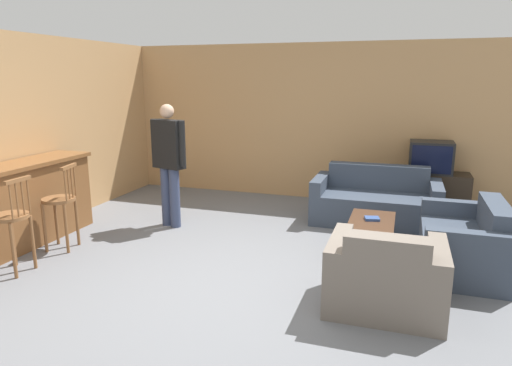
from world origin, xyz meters
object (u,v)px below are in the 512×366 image
loveseat_right (465,244)px  tv_unit (428,192)px  bar_chair_mid (60,205)px  armchair_near (385,278)px  person_by_window (169,159)px  book_on_table (372,219)px  couch_far (375,203)px  tv (431,157)px  coffee_table (371,227)px  bar_chair_near (12,223)px

loveseat_right → tv_unit: bearing=97.7°
bar_chair_mid → armchair_near: bearing=-4.9°
tv_unit → person_by_window: 3.96m
armchair_near → book_on_table: (-0.22, 1.32, 0.14)m
couch_far → person_by_window: person_by_window is taller
tv_unit → tv: bearing=-90.0°
book_on_table → person_by_window: size_ratio=0.11×
book_on_table → coffee_table: bearing=-90.8°
armchair_near → tv_unit: armchair_near is taller
person_by_window → bar_chair_mid: bearing=-124.3°
armchair_near → person_by_window: bearing=152.8°
bar_chair_near → couch_far: bar_chair_near is taller
bar_chair_near → bar_chair_mid: same height
bar_chair_near → book_on_table: bar_chair_near is taller
loveseat_right → tv_unit: 2.24m
tv → person_by_window: bearing=-151.6°
tv → tv_unit: bearing=90.0°
bar_chair_near → tv_unit: size_ratio=0.88×
bar_chair_mid → tv_unit: (4.26, 3.06, -0.24)m
armchair_near → person_by_window: 3.40m
tv → book_on_table: size_ratio=3.31×
tv → armchair_near: bearing=-98.0°
couch_far → person_by_window: size_ratio=1.03×
armchair_near → tv: 3.47m
book_on_table → couch_far: bearing=91.7°
armchair_near → tv_unit: size_ratio=0.85×
bar_chair_near → book_on_table: 3.95m
bar_chair_near → person_by_window: (0.82, 1.92, 0.41)m
armchair_near → coffee_table: size_ratio=1.07×
bar_chair_mid → armchair_near: bar_chair_mid is taller
loveseat_right → book_on_table: bearing=171.5°
bar_chair_mid → book_on_table: bearing=15.5°
tv_unit → book_on_table: (-0.69, -2.07, 0.12)m
bar_chair_near → couch_far: size_ratio=0.59×
armchair_near → tv: bearing=82.0°
bar_chair_near → tv_unit: bearing=41.6°
couch_far → tv_unit: couch_far is taller
bar_chair_mid → bar_chair_near: bearing=-90.0°
bar_chair_mid → armchair_near: 3.81m
bar_chair_near → tv: 5.70m
loveseat_right → book_on_table: (-0.99, 0.15, 0.15)m
book_on_table → person_by_window: (-2.74, 0.21, 0.52)m
bar_chair_near → coffee_table: bearing=25.1°
bar_chair_mid → book_on_table: 3.70m
coffee_table → couch_far: bearing=91.6°
bar_chair_mid → loveseat_right: bearing=10.5°
loveseat_right → couch_far: bearing=126.2°
bar_chair_near → bar_chair_mid: bearing=90.0°
couch_far → loveseat_right: couch_far is taller
couch_far → loveseat_right: bearing=-53.8°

